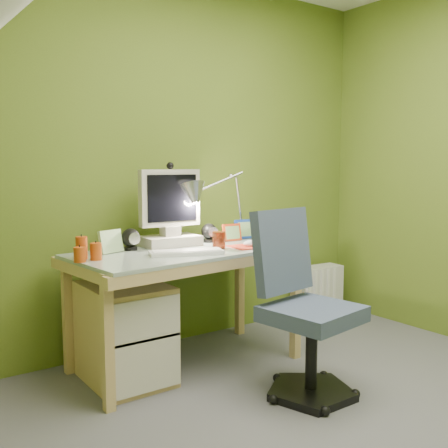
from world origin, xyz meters
TOP-DOWN VIEW (x-y plane):
  - floor at (0.00, 0.00)m, footprint 3.20×3.20m
  - wall_back at (0.00, 1.60)m, footprint 3.20×0.01m
  - desk at (-0.15, 1.18)m, footprint 1.35×0.77m
  - monitor at (-0.15, 1.36)m, footprint 0.37×0.23m
  - speaker_left at (-0.42, 1.34)m, footprint 0.11×0.11m
  - speaker_right at (0.12, 1.34)m, footprint 0.12×0.12m
  - keyboard at (-0.23, 1.04)m, footprint 0.42×0.25m
  - mousepad at (0.23, 1.04)m, footprint 0.27×0.21m
  - mouse at (0.23, 1.04)m, footprint 0.12×0.08m
  - amber_tumbler at (0.03, 1.10)m, footprint 0.08×0.08m
  - candle_cluster at (-0.75, 1.19)m, footprint 0.17×0.15m
  - photo_frame_red at (0.27, 1.30)m, footprint 0.13×0.03m
  - photo_frame_blue at (0.41, 1.34)m, footprint 0.15×0.05m
  - photo_frame_green at (-0.55, 1.32)m, footprint 0.15×0.07m
  - desk_lamp at (0.30, 1.36)m, footprint 0.63×0.37m
  - task_chair at (0.16, 0.45)m, footprint 0.56×0.56m
  - radiator at (1.23, 1.46)m, footprint 0.40×0.18m

SIDE VIEW (x-z plane):
  - floor at x=0.00m, z-range -0.01..0.00m
  - radiator at x=1.23m, z-range 0.00..0.39m
  - desk at x=-0.15m, z-range 0.00..0.69m
  - task_chair at x=0.16m, z-range 0.00..0.88m
  - mousepad at x=0.23m, z-range 0.69..0.70m
  - keyboard at x=-0.23m, z-range 0.69..0.71m
  - mouse at x=0.23m, z-range 0.69..0.74m
  - amber_tumbler at x=0.03m, z-range 0.69..0.79m
  - photo_frame_red at x=0.27m, z-range 0.69..0.80m
  - candle_cluster at x=-0.75m, z-range 0.69..0.81m
  - speaker_right at x=0.12m, z-range 0.69..0.81m
  - photo_frame_blue at x=0.41m, z-range 0.69..0.82m
  - speaker_left at x=-0.42m, z-range 0.69..0.82m
  - photo_frame_green at x=-0.55m, z-range 0.69..0.82m
  - monitor at x=-0.15m, z-range 0.69..1.18m
  - desk_lamp at x=0.30m, z-range 0.69..1.33m
  - wall_back at x=0.00m, z-range 0.00..2.40m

